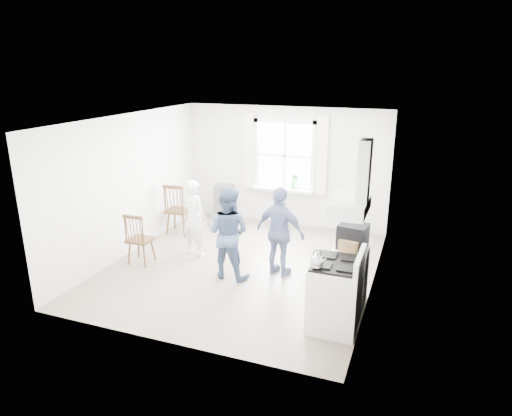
# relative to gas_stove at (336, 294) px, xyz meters

# --- Properties ---
(room_shell) EXTENTS (4.62, 5.12, 2.64)m
(room_shell) POSITION_rel_gas_stove_xyz_m (-1.91, 1.35, 0.82)
(room_shell) COLOR gray
(room_shell) RESTS_ON ground
(window_assembly) EXTENTS (1.88, 0.24, 1.70)m
(window_assembly) POSITION_rel_gas_stove_xyz_m (-1.91, 3.80, 0.98)
(window_assembly) COLOR white
(window_assembly) RESTS_ON room_shell
(range_hood) EXTENTS (0.45, 0.76, 0.94)m
(range_hood) POSITION_rel_gas_stove_xyz_m (0.16, -0.00, 1.42)
(range_hood) COLOR white
(range_hood) RESTS_ON room_shell
(shelf_unit) EXTENTS (0.40, 0.30, 0.80)m
(shelf_unit) POSITION_rel_gas_stove_xyz_m (-3.31, 3.68, -0.08)
(shelf_unit) COLOR slate
(shelf_unit) RESTS_ON ground
(gas_stove) EXTENTS (0.68, 0.76, 1.12)m
(gas_stove) POSITION_rel_gas_stove_xyz_m (0.00, 0.00, 0.00)
(gas_stove) COLOR white
(gas_stove) RESTS_ON ground
(kettle) EXTENTS (0.17, 0.17, 0.25)m
(kettle) POSITION_rel_gas_stove_xyz_m (-0.22, -0.25, 0.55)
(kettle) COLOR silver
(kettle) RESTS_ON gas_stove
(low_cabinet) EXTENTS (0.50, 0.55, 0.90)m
(low_cabinet) POSITION_rel_gas_stove_xyz_m (0.07, 0.70, -0.03)
(low_cabinet) COLOR white
(low_cabinet) RESTS_ON ground
(stereo_stack) EXTENTS (0.44, 0.40, 0.36)m
(stereo_stack) POSITION_rel_gas_stove_xyz_m (0.08, 0.70, 0.59)
(stereo_stack) COLOR black
(stereo_stack) RESTS_ON low_cabinet
(cardboard_box) EXTENTS (0.31, 0.26, 0.17)m
(cardboard_box) POSITION_rel_gas_stove_xyz_m (0.07, 0.55, 0.50)
(cardboard_box) COLOR olive
(cardboard_box) RESTS_ON low_cabinet
(windsor_chair_a) EXTENTS (0.50, 0.49, 1.10)m
(windsor_chair_a) POSITION_rel_gas_stove_xyz_m (-3.80, 2.34, 0.19)
(windsor_chair_a) COLOR #412915
(windsor_chair_a) RESTS_ON ground
(windsor_chair_b) EXTENTS (0.41, 0.40, 0.96)m
(windsor_chair_b) POSITION_rel_gas_stove_xyz_m (-3.69, 0.77, 0.10)
(windsor_chair_b) COLOR #412915
(windsor_chair_b) RESTS_ON ground
(person_left) EXTENTS (0.64, 0.64, 1.45)m
(person_left) POSITION_rel_gas_stove_xyz_m (-2.95, 1.54, 0.24)
(person_left) COLOR white
(person_left) RESTS_ON ground
(person_mid) EXTENTS (0.80, 0.80, 1.56)m
(person_mid) POSITION_rel_gas_stove_xyz_m (-1.98, 0.91, 0.30)
(person_mid) COLOR #43577C
(person_mid) RESTS_ON ground
(person_right) EXTENTS (1.08, 1.08, 1.53)m
(person_right) POSITION_rel_gas_stove_xyz_m (-1.19, 1.28, 0.28)
(person_right) COLOR navy
(person_right) RESTS_ON ground
(potted_plant) EXTENTS (0.23, 0.23, 0.34)m
(potted_plant) POSITION_rel_gas_stove_xyz_m (-1.64, 3.71, 0.54)
(potted_plant) COLOR #35793B
(potted_plant) RESTS_ON window_assembly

